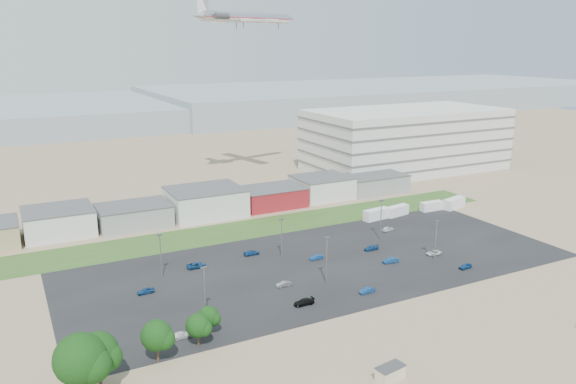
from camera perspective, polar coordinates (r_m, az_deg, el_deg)
ground at (r=117.20m, az=6.29°, el=-10.93°), size 700.00×700.00×0.00m
parking_lot at (r=135.10m, az=3.37°, el=-7.28°), size 120.00×50.00×0.01m
grass_strip at (r=159.79m, az=-4.05°, el=-3.75°), size 160.00×16.00×0.02m
hills_backdrop at (r=417.11m, az=-13.50°, el=7.99°), size 700.00×200.00×9.00m
building_row at (r=170.52m, az=-11.88°, el=-1.44°), size 170.00×20.00×8.00m
parking_garage at (r=238.87m, az=11.88°, el=5.25°), size 80.00×40.00×25.00m
portable_shed at (r=92.90m, az=10.36°, el=-17.65°), size 5.03×3.11×2.38m
box_trailer_a at (r=169.51m, az=8.97°, el=-2.25°), size 8.77×3.64×3.20m
box_trailer_b at (r=174.41m, az=11.02°, el=-1.88°), size 8.44×3.97×3.04m
box_trailer_c at (r=182.26m, az=14.37°, el=-1.39°), size 7.60×2.51×2.83m
box_trailer_d at (r=186.66m, az=16.53°, el=-1.09°), size 9.17×4.91×3.28m
tree_far_left at (r=89.45m, az=-20.33°, el=-16.10°), size 8.13×8.13×12.20m
tree_left at (r=92.68m, az=-18.74°, el=-15.54°), size 6.74×6.74×10.12m
tree_mid at (r=96.99m, az=-13.20°, el=-14.30°), size 5.53×5.53×8.30m
tree_right at (r=100.49m, az=-9.14°, el=-13.48°), size 4.52×4.52×6.78m
tree_near at (r=104.03m, az=-8.08°, el=-12.61°), size 4.07×4.07×6.10m
lightpole_front_l at (r=108.92m, az=-8.45°, el=-10.07°), size 1.22×0.51×10.36m
lightpole_front_m at (r=122.99m, az=3.94°, el=-6.92°), size 1.24×0.52×10.53m
lightpole_front_r at (r=140.46m, az=14.77°, el=-4.74°), size 1.16×0.48×9.88m
lightpole_back_l at (r=128.65m, az=-12.80°, el=-6.37°), size 1.19×0.50×10.13m
lightpole_back_m at (r=137.25m, az=-0.66°, el=-4.71°), size 1.15×0.48×9.79m
lightpole_back_r at (r=151.80m, az=9.41°, el=-2.79°), size 1.27×0.53×10.80m
airliner at (r=208.75m, az=-4.21°, el=17.27°), size 51.79×41.05×13.52m
parked_car_0 at (r=144.67m, az=14.59°, el=-6.00°), size 4.08×2.13×1.10m
parked_car_1 at (r=137.39m, az=10.40°, el=-6.84°), size 4.04×1.86×1.28m
parked_car_2 at (r=138.21m, az=17.58°, el=-7.19°), size 3.60×1.68×1.19m
parked_car_3 at (r=114.64m, az=1.63°, el=-11.10°), size 4.35×1.83×1.26m
parked_car_4 at (r=122.67m, az=-0.41°, el=-9.33°), size 3.49×1.41×1.13m
parked_car_5 at (r=123.08m, az=-14.27°, el=-9.70°), size 3.71×1.70×1.23m
parked_car_6 at (r=140.31m, az=-3.73°, el=-6.17°), size 4.09×1.70×1.18m
parked_car_7 at (r=137.36m, az=2.91°, el=-6.63°), size 3.58×1.41×1.16m
parked_car_8 at (r=159.81m, az=10.10°, el=-3.72°), size 3.85×1.85×1.27m
parked_car_9 at (r=133.99m, az=-9.28°, el=-7.36°), size 4.59×2.12×1.27m
parked_car_10 at (r=104.78m, az=-10.74°, el=-14.07°), size 3.89×1.70×1.11m
parked_car_12 at (r=144.81m, az=8.46°, el=-5.64°), size 3.89×1.58×1.13m
parked_car_13 at (r=120.83m, az=8.03°, el=-9.86°), size 3.66×1.43×1.19m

